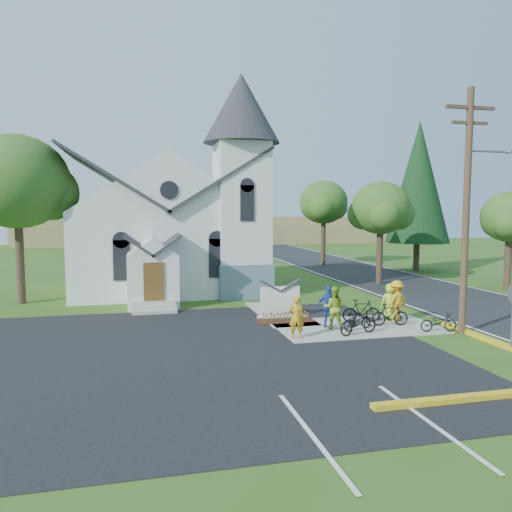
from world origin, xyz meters
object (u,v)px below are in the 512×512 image
object	(u,v)px
utility_pole	(468,203)
cyclist_0	(296,317)
bike_0	(358,322)
cyclist_1	(334,307)
cyclist_2	(329,306)
church_sign	(280,296)
cyclist_4	(390,302)
cyclist_3	(396,301)
bike_2	(357,320)
bike_4	(439,322)
bike_3	(390,315)
bike_1	(361,311)

from	to	relation	value
utility_pole	cyclist_0	bearing A→B (deg)	174.39
utility_pole	bike_0	distance (m)	6.60
cyclist_1	cyclist_2	size ratio (longest dim) A/B	1.00
church_sign	cyclist_4	xyz separation A→B (m)	(4.69, -1.95, -0.12)
utility_pole	cyclist_4	xyz separation A→B (m)	(-1.87, 2.75, -4.50)
cyclist_0	cyclist_3	world-z (taller)	cyclist_3
cyclist_1	cyclist_2	world-z (taller)	cyclist_1
church_sign	bike_0	bearing A→B (deg)	-61.96
cyclist_2	bike_2	world-z (taller)	cyclist_2
cyclist_2	bike_0	bearing A→B (deg)	132.42
cyclist_2	bike_4	size ratio (longest dim) A/B	1.20
bike_3	cyclist_2	bearing A→B (deg)	90.77
cyclist_0	bike_3	world-z (taller)	cyclist_0
cyclist_0	cyclist_2	xyz separation A→B (m)	(1.94, 1.41, 0.07)
bike_0	bike_1	xyz separation A→B (m)	(1.09, 2.00, 0.03)
bike_1	bike_4	size ratio (longest dim) A/B	1.13
cyclist_1	cyclist_4	distance (m)	3.28
cyclist_3	bike_0	bearing A→B (deg)	15.54
church_sign	cyclist_0	bearing A→B (deg)	-97.11
church_sign	cyclist_0	size ratio (longest dim) A/B	1.30
bike_0	bike_1	size ratio (longest dim) A/B	1.08
church_sign	utility_pole	distance (m)	9.18
church_sign	bike_3	distance (m)	5.12
bike_4	utility_pole	bearing A→B (deg)	-96.47
bike_4	cyclist_0	bearing A→B (deg)	97.21
cyclist_0	bike_1	xyz separation A→B (m)	(3.73, 1.98, -0.33)
bike_4	bike_1	bearing A→B (deg)	55.87
bike_1	cyclist_4	world-z (taller)	cyclist_4
cyclist_1	cyclist_4	xyz separation A→B (m)	(3.15, 0.93, -0.06)
church_sign	cyclist_0	world-z (taller)	cyclist_0
bike_0	bike_2	xyz separation A→B (m)	(0.30, 0.70, -0.07)
bike_1	bike_4	xyz separation A→B (m)	(2.37, -2.37, -0.12)
bike_3	cyclist_3	bearing A→B (deg)	-35.72
cyclist_3	bike_3	world-z (taller)	cyclist_3
church_sign	cyclist_0	xyz separation A→B (m)	(-0.50, -4.01, -0.13)
church_sign	cyclist_2	distance (m)	2.97
church_sign	bike_3	world-z (taller)	church_sign
church_sign	bike_0	size ratio (longest dim) A/B	1.17
bike_4	bike_3	bearing A→B (deg)	55.62
church_sign	bike_1	bearing A→B (deg)	-32.07
cyclist_0	bike_2	bearing A→B (deg)	-153.09
cyclist_0	bike_0	size ratio (longest dim) A/B	0.91
church_sign	bike_0	xyz separation A→B (m)	(2.14, -4.03, -0.48)
bike_1	cyclist_2	distance (m)	1.92
bike_1	church_sign	bearing A→B (deg)	67.19
bike_2	bike_4	bearing A→B (deg)	-130.81
cyclist_0	cyclist_1	bearing A→B (deg)	-137.29
bike_0	bike_1	world-z (taller)	bike_1
bike_1	cyclist_4	xyz separation A→B (m)	(1.46, 0.07, 0.34)
bike_1	bike_4	distance (m)	3.36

